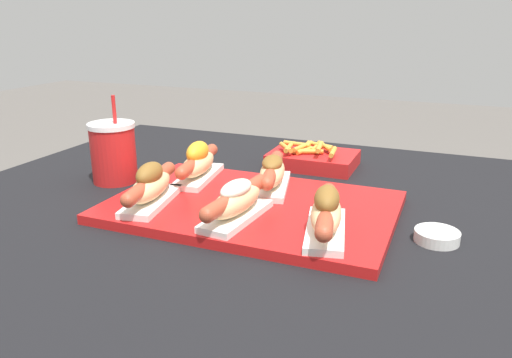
# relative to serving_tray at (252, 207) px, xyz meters

# --- Properties ---
(serving_tray) EXTENTS (0.52, 0.35, 0.02)m
(serving_tray) POSITION_rel_serving_tray_xyz_m (0.00, 0.00, 0.00)
(serving_tray) COLOR red
(serving_tray) RESTS_ON patio_table
(hot_dog_0) EXTENTS (0.09, 0.21, 0.08)m
(hot_dog_0) POSITION_rel_serving_tray_xyz_m (-0.17, -0.08, 0.04)
(hot_dog_0) COLOR white
(hot_dog_0) RESTS_ON serving_tray
(hot_dog_1) EXTENTS (0.07, 0.21, 0.07)m
(hot_dog_1) POSITION_rel_serving_tray_xyz_m (0.01, -0.08, 0.04)
(hot_dog_1) COLOR white
(hot_dog_1) RESTS_ON serving_tray
(hot_dog_2) EXTENTS (0.09, 0.21, 0.08)m
(hot_dog_2) POSITION_rel_serving_tray_xyz_m (0.16, -0.08, 0.04)
(hot_dog_2) COLOR white
(hot_dog_2) RESTS_ON serving_tray
(hot_dog_3) EXTENTS (0.08, 0.21, 0.08)m
(hot_dog_3) POSITION_rel_serving_tray_xyz_m (-0.16, 0.09, 0.04)
(hot_dog_3) COLOR white
(hot_dog_3) RESTS_ON serving_tray
(hot_dog_4) EXTENTS (0.10, 0.20, 0.07)m
(hot_dog_4) POSITION_rel_serving_tray_xyz_m (0.01, 0.09, 0.04)
(hot_dog_4) COLOR white
(hot_dog_4) RESTS_ON serving_tray
(sauce_bowl) EXTENTS (0.07, 0.07, 0.02)m
(sauce_bowl) POSITION_rel_serving_tray_xyz_m (0.33, -0.01, 0.00)
(sauce_bowl) COLOR silver
(sauce_bowl) RESTS_ON patio_table
(drink_cup) EXTENTS (0.10, 0.10, 0.19)m
(drink_cup) POSITION_rel_serving_tray_xyz_m (-0.35, 0.05, 0.06)
(drink_cup) COLOR red
(drink_cup) RESTS_ON patio_table
(fries_basket) EXTENTS (0.20, 0.14, 0.06)m
(fries_basket) POSITION_rel_serving_tray_xyz_m (0.02, 0.32, 0.01)
(fries_basket) COLOR red
(fries_basket) RESTS_ON patio_table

